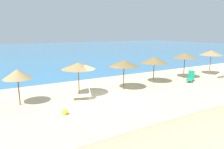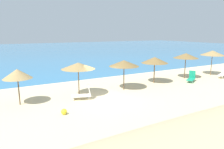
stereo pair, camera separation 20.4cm
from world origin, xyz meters
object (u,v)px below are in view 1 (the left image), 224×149
Objects in this scene: beach_umbrella_3 at (78,66)px; beach_umbrella_7 at (211,53)px; lounge_chair_2 at (190,78)px; beach_umbrella_6 at (185,56)px; lounge_chair_3 at (221,73)px; beach_ball at (65,112)px; beach_umbrella_2 at (17,74)px; beach_umbrella_5 at (154,60)px; beach_umbrella_4 at (124,63)px; lounge_chair_1 at (84,94)px.

beach_umbrella_7 is (16.43, 0.33, 0.17)m from beach_umbrella_3.
beach_umbrella_6 is at bearing -53.15° from lounge_chair_2.
beach_umbrella_6 is at bearing 46.80° from lounge_chair_3.
beach_umbrella_3 is 7.44× the size of beach_ball.
beach_umbrella_2 reaches higher than lounge_chair_3.
beach_umbrella_3 is 1.84× the size of lounge_chair_2.
beach_umbrella_3 is 8.08m from beach_umbrella_5.
beach_ball is at bearing -169.65° from beach_umbrella_7.
beach_umbrella_3 is at bearing -175.96° from beach_umbrella_5.
lounge_chair_2 reaches higher than beach_ball.
lounge_chair_3 is at bearing -4.18° from beach_umbrella_3.
beach_umbrella_3 is 12.35m from beach_umbrella_6.
beach_umbrella_7 is 5.37m from lounge_chair_2.
beach_umbrella_7 is at bearing 10.35° from beach_ball.
lounge_chair_2 is 0.82× the size of lounge_chair_3.
beach_umbrella_6 is (4.29, -0.00, 0.19)m from beach_umbrella_5.
beach_umbrella_4 is at bearing 54.28° from lounge_chair_2.
beach_umbrella_4 is 7.27m from beach_ball.
beach_umbrella_6 reaches higher than lounge_chair_1.
beach_ball is (-18.46, -1.86, -0.26)m from lounge_chair_3.
beach_umbrella_6 reaches higher than beach_umbrella_4.
beach_umbrella_2 is 0.88× the size of beach_umbrella_7.
lounge_chair_2 is at bearing -114.04° from beach_umbrella_6.
beach_umbrella_5 reaches higher than beach_ball.
lounge_chair_1 is 0.88× the size of lounge_chair_3.
beach_umbrella_2 reaches higher than lounge_chair_1.
beach_umbrella_5 is (8.05, 0.57, -0.14)m from beach_umbrella_3.
beach_ball is (-13.80, -2.15, -0.24)m from lounge_chair_2.
beach_umbrella_6 reaches higher than beach_ball.
lounge_chair_1 is at bearing 45.55° from beach_ball.
lounge_chair_3 is at bearing -5.47° from beach_umbrella_4.
beach_umbrella_3 reaches higher than lounge_chair_2.
beach_umbrella_3 is 16.51m from lounge_chair_3.
beach_umbrella_5 reaches higher than lounge_chair_2.
beach_umbrella_6 reaches higher than lounge_chair_2.
lounge_chair_2 reaches higher than lounge_chair_1.
beach_umbrella_6 is 1.89× the size of lounge_chair_2.
beach_umbrella_7 is at bearing -67.48° from lounge_chair_1.
beach_ball is at bearing -124.62° from beach_umbrella_3.
beach_umbrella_5 reaches higher than beach_umbrella_2.
beach_umbrella_2 is 4.39m from beach_ball.
beach_umbrella_7 reaches higher than beach_umbrella_6.
lounge_chair_1 is at bearing -169.94° from beach_umbrella_5.
beach_ball is at bearing 153.94° from lounge_chair_1.
beach_umbrella_7 is at bearing -1.62° from beach_umbrella_5.
beach_umbrella_2 is at bearing 66.68° from lounge_chair_3.
beach_umbrella_2 is at bearing -178.21° from beach_umbrella_5.
beach_umbrella_6 is (16.63, 0.38, 0.29)m from beach_umbrella_2.
lounge_chair_3 reaches higher than beach_ball.
beach_umbrella_5 is (3.91, 0.59, -0.05)m from beach_umbrella_4.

